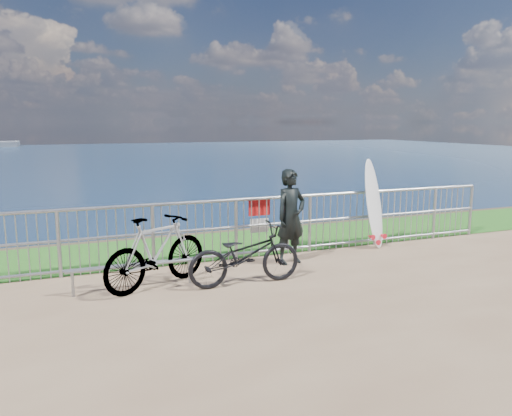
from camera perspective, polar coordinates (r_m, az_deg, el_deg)
name	(u,v)px	position (r m, az deg, el deg)	size (l,w,h in m)	color
grass_strip	(241,243)	(10.36, -1.67, -3.99)	(120.00, 120.00, 0.00)	#1D5617
railing	(262,226)	(9.24, 0.74, -2.06)	(10.06, 0.10, 1.13)	#95979D
surfer	(291,217)	(8.78, 4.00, -0.99)	(0.61, 0.40, 1.68)	black
surfboard	(374,207)	(10.16, 13.34, 0.13)	(0.58, 0.55, 1.78)	white
bicycle_near	(245,255)	(7.68, -1.28, -5.38)	(0.62, 1.78, 0.94)	black
bicycle_far	(157,252)	(7.69, -11.29, -4.90)	(0.52, 1.84, 1.10)	black
bike_rack	(133,268)	(7.70, -13.86, -6.71)	(1.91, 0.05, 0.40)	#95979D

